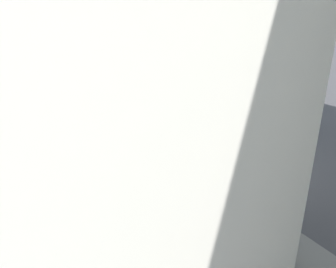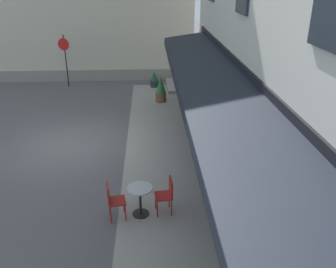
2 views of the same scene
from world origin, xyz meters
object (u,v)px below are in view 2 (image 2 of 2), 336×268
potted_plant_entrance_right (161,89)px  cafe_table_near_entrance (140,197)px  potted_plant_by_steps (193,94)px  cafe_chair_red_under_awning (167,193)px  potted_plant_under_sign (154,79)px  no_parking_sign (65,52)px  potted_plant_mid_terrace (184,83)px  cafe_chair_red_by_window (113,199)px

potted_plant_entrance_right → cafe_table_near_entrance: bearing=174.6°
cafe_table_near_entrance → potted_plant_by_steps: potted_plant_by_steps is taller
cafe_chair_red_under_awning → potted_plant_under_sign: size_ratio=1.14×
cafe_chair_red_under_awning → potted_plant_entrance_right: potted_plant_entrance_right is taller
cafe_chair_red_under_awning → no_parking_sign: 11.70m
potted_plant_mid_terrace → potted_plant_by_steps: potted_plant_mid_terrace is taller
cafe_table_near_entrance → no_parking_sign: size_ratio=0.29×
cafe_table_near_entrance → no_parking_sign: 11.54m
potted_plant_mid_terrace → potted_plant_under_sign: (0.99, 1.43, -0.09)m
cafe_chair_red_by_window → no_parking_sign: size_ratio=0.35×
no_parking_sign → potted_plant_under_sign: no_parking_sign is taller
cafe_table_near_entrance → no_parking_sign: bearing=19.5°
cafe_chair_red_under_awning → potted_plant_entrance_right: size_ratio=0.78×
cafe_table_near_entrance → potted_plant_mid_terrace: 9.81m
potted_plant_under_sign → potted_plant_entrance_right: bearing=-174.2°
potted_plant_entrance_right → cafe_chair_red_under_awning: bearing=179.0°
cafe_chair_red_by_window → potted_plant_under_sign: size_ratio=1.14×
cafe_chair_red_under_awning → potted_plant_under_sign: 10.53m
cafe_chair_red_by_window → potted_plant_mid_terrace: bearing=-14.9°
cafe_table_near_entrance → potted_plant_by_steps: size_ratio=0.83×
no_parking_sign → cafe_chair_red_under_awning: bearing=-157.4°
no_parking_sign → cafe_table_near_entrance: bearing=-160.5°
potted_plant_under_sign → potted_plant_mid_terrace: bearing=-124.6°
potted_plant_mid_terrace → potted_plant_entrance_right: 1.79m
potted_plant_mid_terrace → cafe_chair_red_by_window: bearing=165.1°
cafe_table_near_entrance → cafe_chair_red_by_window: size_ratio=0.82×
cafe_chair_red_under_awning → potted_plant_mid_terrace: bearing=-8.0°
cafe_table_near_entrance → potted_plant_entrance_right: size_ratio=0.65×
cafe_table_near_entrance → cafe_chair_red_by_window: cafe_chair_red_by_window is taller
cafe_table_near_entrance → cafe_chair_red_under_awning: 0.63m
potted_plant_entrance_right → potted_plant_under_sign: size_ratio=1.45×
cafe_chair_red_under_awning → cafe_table_near_entrance: bearing=95.6°
cafe_chair_red_by_window → potted_plant_mid_terrace: (9.72, -2.59, -0.07)m
cafe_table_near_entrance → potted_plant_mid_terrace: size_ratio=0.76×
potted_plant_mid_terrace → cafe_table_near_entrance: bearing=168.4°
cafe_chair_red_by_window → cafe_table_near_entrance: bearing=-79.7°
cafe_table_near_entrance → potted_plant_entrance_right: (8.27, -0.78, 0.08)m
cafe_table_near_entrance → no_parking_sign: (10.80, 3.83, 1.30)m
cafe_chair_red_under_awning → potted_plant_mid_terrace: size_ratio=0.92×
cafe_chair_red_under_awning → no_parking_sign: size_ratio=0.35×
potted_plant_mid_terrace → potted_plant_by_steps: 1.73m
cafe_chair_red_under_awning → potted_plant_by_steps: (7.83, -1.56, -0.09)m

